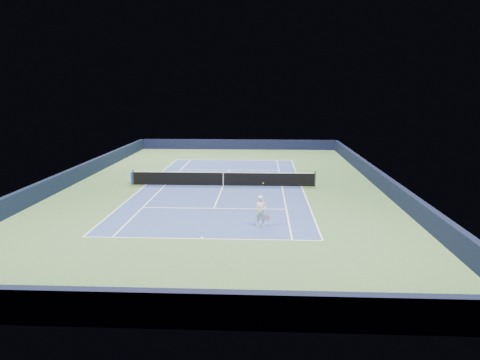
{
  "coord_description": "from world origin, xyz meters",
  "views": [
    {
      "loc": [
        2.75,
        -32.1,
        6.73
      ],
      "look_at": [
        1.33,
        -3.0,
        1.0
      ],
      "focal_mm": 35.0,
      "sensor_mm": 36.0,
      "label": 1
    }
  ],
  "objects": [
    {
      "name": "sponsor_cube",
      "position": [
        -6.4,
        0.42,
        0.43
      ],
      "size": [
        0.6,
        0.53,
        0.86
      ],
      "color": "blue",
      "rests_on": "ground"
    },
    {
      "name": "ground",
      "position": [
        0.0,
        0.0,
        0.0
      ],
      "size": [
        40.0,
        40.0,
        0.0
      ],
      "primitive_type": "plane",
      "color": "#3C5D33",
      "rests_on": "ground"
    },
    {
      "name": "baseline_far",
      "position": [
        0.0,
        11.88,
        0.01
      ],
      "size": [
        10.97,
        0.08,
        0.0
      ],
      "primitive_type": "cube",
      "color": "white",
      "rests_on": "ground"
    },
    {
      "name": "wall_far",
      "position": [
        0.0,
        19.82,
        0.55
      ],
      "size": [
        22.0,
        0.35,
        1.1
      ],
      "primitive_type": "cube",
      "color": "black",
      "rests_on": "ground"
    },
    {
      "name": "court_surface",
      "position": [
        0.0,
        0.0,
        0.0
      ],
      "size": [
        10.97,
        23.77,
        0.01
      ],
      "primitive_type": "cube",
      "color": "navy",
      "rests_on": "ground"
    },
    {
      "name": "service_line_near",
      "position": [
        0.0,
        -6.4,
        0.01
      ],
      "size": [
        8.23,
        0.08,
        0.0
      ],
      "primitive_type": "cube",
      "color": "white",
      "rests_on": "ground"
    },
    {
      "name": "center_service_line",
      "position": [
        0.0,
        0.0,
        0.01
      ],
      "size": [
        0.08,
        12.8,
        0.0
      ],
      "primitive_type": "cube",
      "color": "white",
      "rests_on": "ground"
    },
    {
      "name": "center_mark_far",
      "position": [
        0.0,
        11.73,
        0.01
      ],
      "size": [
        0.08,
        0.3,
        0.0
      ],
      "primitive_type": "cube",
      "color": "white",
      "rests_on": "ground"
    },
    {
      "name": "wall_left",
      "position": [
        -10.82,
        0.0,
        0.55
      ],
      "size": [
        0.35,
        40.0,
        1.1
      ],
      "primitive_type": "cube",
      "color": "black",
      "rests_on": "ground"
    },
    {
      "name": "wall_near",
      "position": [
        0.0,
        -19.82,
        0.55
      ],
      "size": [
        22.0,
        0.35,
        1.1
      ],
      "primitive_type": "cube",
      "color": "black",
      "rests_on": "ground"
    },
    {
      "name": "center_mark_near",
      "position": [
        0.0,
        -11.73,
        0.01
      ],
      "size": [
        0.08,
        0.3,
        0.0
      ],
      "primitive_type": "cube",
      "color": "white",
      "rests_on": "ground"
    },
    {
      "name": "service_line_far",
      "position": [
        0.0,
        6.4,
        0.01
      ],
      "size": [
        8.23,
        0.08,
        0.0
      ],
      "primitive_type": "cube",
      "color": "white",
      "rests_on": "ground"
    },
    {
      "name": "baseline_near",
      "position": [
        0.0,
        -11.88,
        0.01
      ],
      "size": [
        10.97,
        0.08,
        0.0
      ],
      "primitive_type": "cube",
      "color": "white",
      "rests_on": "ground"
    },
    {
      "name": "sideline_singles_left",
      "position": [
        -4.12,
        0.0,
        0.01
      ],
      "size": [
        0.08,
        23.77,
        0.0
      ],
      "primitive_type": "cube",
      "color": "white",
      "rests_on": "ground"
    },
    {
      "name": "sideline_singles_right",
      "position": [
        4.12,
        0.0,
        0.01
      ],
      "size": [
        0.08,
        23.77,
        0.0
      ],
      "primitive_type": "cube",
      "color": "white",
      "rests_on": "ground"
    },
    {
      "name": "wall_right",
      "position": [
        10.82,
        0.0,
        0.55
      ],
      "size": [
        0.35,
        40.0,
        1.1
      ],
      "primitive_type": "cube",
      "color": "black",
      "rests_on": "ground"
    },
    {
      "name": "sideline_doubles_right",
      "position": [
        5.49,
        0.0,
        0.01
      ],
      "size": [
        0.08,
        23.77,
        0.0
      ],
      "primitive_type": "cube",
      "color": "white",
      "rests_on": "ground"
    },
    {
      "name": "sideline_doubles_left",
      "position": [
        -5.49,
        0.0,
        0.01
      ],
      "size": [
        0.08,
        23.77,
        0.0
      ],
      "primitive_type": "cube",
      "color": "white",
      "rests_on": "ground"
    },
    {
      "name": "tennis_net",
      "position": [
        0.0,
        0.0,
        0.5
      ],
      "size": [
        12.9,
        0.1,
        1.07
      ],
      "color": "black",
      "rests_on": "ground"
    },
    {
      "name": "tennis_player",
      "position": [
        2.7,
        -9.77,
        0.78
      ],
      "size": [
        0.76,
        1.26,
        2.01
      ],
      "color": "white",
      "rests_on": "ground"
    }
  ]
}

